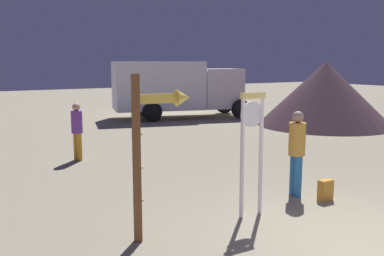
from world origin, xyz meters
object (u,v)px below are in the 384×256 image
(person_near_clock, at_px, (297,149))
(dome_tent, at_px, (325,94))
(backpack, at_px, (325,190))
(person_distant, at_px, (77,129))
(arrow_sign, at_px, (154,133))
(box_truck_near, at_px, (175,87))
(standing_clock, at_px, (252,140))

(person_near_clock, distance_m, dome_tent, 10.35)
(backpack, bearing_deg, person_distant, 117.84)
(backpack, relative_size, dome_tent, 0.07)
(arrow_sign, relative_size, dome_tent, 0.45)
(dome_tent, bearing_deg, arrow_sign, -148.78)
(backpack, distance_m, person_distant, 6.71)
(arrow_sign, xyz_separation_m, person_near_clock, (3.35, 0.43, -0.67))
(arrow_sign, xyz_separation_m, dome_tent, (11.41, 6.91, -0.27))
(arrow_sign, distance_m, box_truck_near, 14.43)
(standing_clock, distance_m, person_near_clock, 1.60)
(arrow_sign, bearing_deg, dome_tent, 31.22)
(person_distant, xyz_separation_m, box_truck_near, (6.75, 6.66, 0.63))
(person_distant, bearing_deg, dome_tent, 5.76)
(arrow_sign, distance_m, dome_tent, 13.34)
(standing_clock, relative_size, dome_tent, 0.38)
(standing_clock, xyz_separation_m, backpack, (1.77, -0.10, -1.15))
(standing_clock, bearing_deg, arrow_sign, -179.63)
(person_near_clock, bearing_deg, box_truck_near, 72.01)
(standing_clock, relative_size, box_truck_near, 0.32)
(arrow_sign, relative_size, backpack, 6.13)
(arrow_sign, height_order, dome_tent, dome_tent)
(dome_tent, bearing_deg, standing_clock, -144.16)
(standing_clock, relative_size, backpack, 5.29)
(person_near_clock, height_order, dome_tent, dome_tent)
(person_distant, bearing_deg, standing_clock, -76.96)
(standing_clock, distance_m, box_truck_near, 13.58)
(person_distant, bearing_deg, box_truck_near, 44.62)
(standing_clock, distance_m, person_distant, 5.97)
(person_distant, distance_m, dome_tent, 10.97)
(arrow_sign, xyz_separation_m, person_distant, (0.51, 5.81, -0.75))
(backpack, bearing_deg, person_near_clock, 118.37)
(arrow_sign, relative_size, person_distant, 1.58)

